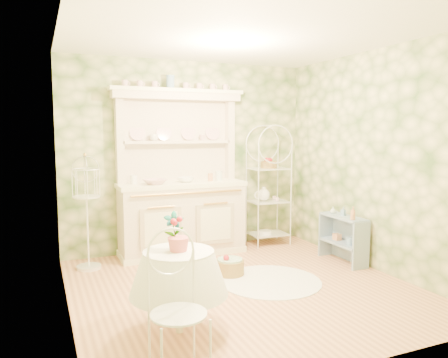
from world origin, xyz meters
name	(u,v)px	position (x,y,z in m)	size (l,w,h in m)	color
floor	(242,287)	(0.00, 0.00, 0.00)	(3.60, 3.60, 0.00)	tan
ceiling	(243,35)	(0.00, 0.00, 2.70)	(3.60, 3.60, 0.00)	white
wall_left	(64,171)	(-1.80, 0.00, 1.35)	(3.60, 3.60, 0.00)	beige
wall_right	(374,161)	(1.80, 0.00, 1.35)	(3.60, 3.60, 0.00)	beige
wall_back	(189,156)	(0.00, 1.80, 1.35)	(3.60, 3.60, 0.00)	beige
wall_front	(355,184)	(0.00, -1.80, 1.35)	(3.60, 3.60, 0.00)	beige
kitchen_dresser	(181,172)	(-0.20, 1.52, 1.15)	(1.87, 0.61, 2.29)	#F0E0C9
bakers_rack	(269,181)	(1.17, 1.53, 0.96)	(0.60, 0.43, 1.92)	white
side_shelf	(343,241)	(1.62, 0.32, 0.28)	(0.24, 0.66, 0.56)	#839DB7
round_table	(179,295)	(-0.96, -0.77, 0.33)	(0.60, 0.60, 0.66)	white
cafe_chair	(179,324)	(-1.16, -1.41, 0.37)	(0.34, 0.34, 0.75)	white
birdcage_stand	(87,210)	(-1.48, 1.34, 0.74)	(0.35, 0.35, 1.48)	white
floor_basket	(230,266)	(0.04, 0.42, 0.12)	(0.36, 0.36, 0.23)	olive
lace_rug	(270,281)	(0.37, 0.03, 0.00)	(1.16, 1.16, 0.01)	white
bowl_floral	(155,184)	(-0.60, 1.42, 1.02)	(0.29, 0.29, 0.07)	white
bowl_white	(186,182)	(-0.15, 1.49, 1.02)	(0.22, 0.22, 0.07)	white
cup_left	(154,139)	(-0.54, 1.68, 1.61)	(0.12, 0.12, 0.09)	white
cup_right	(202,138)	(0.17, 1.68, 1.61)	(0.09, 0.09, 0.08)	white
potted_geranium	(174,234)	(-0.99, -0.73, 0.85)	(0.17, 0.12, 0.33)	#3F7238
bottle_amber	(353,215)	(1.55, 0.06, 0.68)	(0.07, 0.07, 0.17)	tan
bottle_blue	(343,213)	(1.62, 0.33, 0.65)	(0.05, 0.05, 0.12)	#6F97BE
bottle_glass	(333,211)	(1.59, 0.51, 0.65)	(0.07, 0.07, 0.09)	silver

